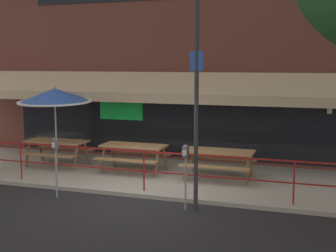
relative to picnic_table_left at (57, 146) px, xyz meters
The scene contains 11 objects.
ground_plane 4.04m from the picnic_table_left, 30.31° to the right, with size 120.00×120.00×0.00m, color black.
patio_deck 3.50m from the picnic_table_left, ahead, with size 15.00×4.00×0.10m, color #9E998E.
restaurant_building 5.28m from the picnic_table_left, 32.88° to the left, with size 15.00×1.60×8.17m.
patio_railing 3.84m from the picnic_table_left, 26.44° to the right, with size 13.84×0.04×0.97m.
picnic_table_left is the anchor object (origin of this frame).
picnic_table_centre 2.43m from the picnic_table_left, ahead, with size 1.80×1.42×0.76m.
picnic_table_right 4.87m from the picnic_table_left, ahead, with size 1.80×1.42×0.76m.
patio_umbrella_left 1.47m from the picnic_table_left, 90.00° to the right, with size 2.14×2.14×2.38m.
parking_meter_near 3.04m from the picnic_table_left, 58.42° to the right, with size 0.15×0.16×1.42m.
parking_meter_far 5.35m from the picnic_table_left, 28.06° to the right, with size 0.15×0.16×1.42m.
street_sign_pole 5.71m from the picnic_table_left, 26.57° to the right, with size 0.28×0.09×4.40m.
Camera 1 is at (4.04, -9.78, 3.13)m, focal length 50.00 mm.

